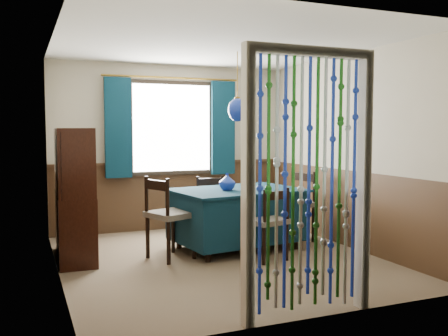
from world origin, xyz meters
name	(u,v)px	position (x,y,z in m)	size (l,w,h in m)	color
floor	(219,259)	(0.00, 0.00, 0.00)	(4.00, 4.00, 0.00)	brown
ceiling	(219,44)	(0.00, 0.00, 2.50)	(4.00, 4.00, 0.00)	silver
wall_back	(171,148)	(0.00, 2.00, 1.25)	(3.60, 3.60, 0.00)	#B9B097
wall_front	(313,164)	(0.00, -2.00, 1.25)	(3.60, 3.60, 0.00)	#B9B097
wall_left	(56,157)	(-1.80, 0.00, 1.25)	(4.00, 4.00, 0.00)	#B9B097
wall_right	(348,151)	(1.80, 0.00, 1.25)	(4.00, 4.00, 0.00)	#B9B097
wainscot_back	(172,196)	(0.00, 1.99, 0.50)	(3.60, 3.60, 0.00)	#422B19
wainscot_front	(311,257)	(0.00, -1.99, 0.50)	(3.60, 3.60, 0.00)	#422B19
wainscot_left	(60,229)	(-1.79, 0.00, 0.50)	(4.00, 4.00, 0.00)	#422B19
wainscot_right	(346,208)	(1.79, 0.00, 0.50)	(4.00, 4.00, 0.00)	#422B19
window	(172,128)	(0.00, 1.95, 1.55)	(1.32, 0.12, 1.42)	black
doorway	(309,189)	(0.00, -1.94, 1.05)	(1.16, 0.12, 2.18)	silver
dining_table	(237,214)	(0.41, 0.41, 0.44)	(1.73, 1.31, 0.77)	#0A2738
chair_near	(268,222)	(0.51, -0.26, 0.46)	(0.50, 0.49, 0.86)	black
chair_far	(212,206)	(0.31, 1.05, 0.46)	(0.48, 0.46, 0.87)	black
chair_left	(169,215)	(-0.55, 0.24, 0.52)	(0.61, 0.62, 0.98)	black
chair_right	(295,204)	(1.31, 0.49, 0.51)	(0.57, 0.58, 0.96)	black
sideboard	(74,213)	(-1.58, 0.69, 0.55)	(0.45, 1.19, 1.54)	black
pendant_lamp	(237,110)	(0.41, 0.41, 1.78)	(0.24, 0.24, 0.87)	olive
vase_table	(227,182)	(0.25, 0.36, 0.86)	(0.19, 0.19, 0.20)	navy
bowl_shelf	(81,169)	(-1.52, 0.44, 1.08)	(0.20, 0.20, 0.05)	beige
vase_sideboard	(76,184)	(-1.52, 0.96, 0.85)	(0.16, 0.16, 0.16)	beige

